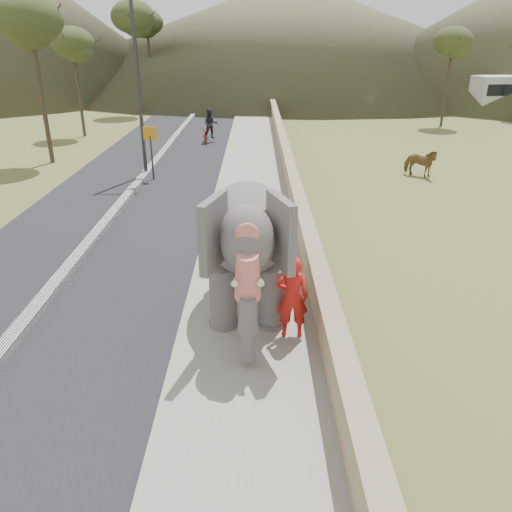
{
  "coord_description": "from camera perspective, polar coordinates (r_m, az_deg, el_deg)",
  "views": [
    {
      "loc": [
        0.19,
        -10.57,
        5.97
      ],
      "look_at": [
        0.2,
        -0.8,
        1.7
      ],
      "focal_mm": 35.0,
      "sensor_mm": 36.0,
      "label": 1
    }
  ],
  "objects": [
    {
      "name": "cow",
      "position": [
        24.81,
        18.22,
        10.08
      ],
      "size": [
        1.68,
        1.43,
        1.31
      ],
      "primitive_type": "imported",
      "rotation": [
        0.0,
        0.0,
        1.0
      ],
      "color": "brown",
      "rests_on": "ground"
    },
    {
      "name": "motorcyclist",
      "position": [
        31.85,
        -5.48,
        14.19
      ],
      "size": [
        1.23,
        1.84,
        2.04
      ],
      "color": "maroon",
      "rests_on": "ground"
    },
    {
      "name": "parapet",
      "position": [
        21.32,
        3.92,
        8.83
      ],
      "size": [
        0.3,
        120.0,
        1.1
      ],
      "primitive_type": "cube",
      "color": "tan",
      "rests_on": "ground"
    },
    {
      "name": "median",
      "position": [
        22.01,
        -13.81,
        7.49
      ],
      "size": [
        0.35,
        120.0,
        0.22
      ],
      "primitive_type": "cube",
      "color": "black",
      "rests_on": "ground"
    },
    {
      "name": "ground",
      "position": [
        12.14,
        -0.95,
        -5.85
      ],
      "size": [
        160.0,
        160.0,
        0.0
      ],
      "primitive_type": "plane",
      "color": "olive",
      "rests_on": "ground"
    },
    {
      "name": "walkway",
      "position": [
        21.4,
        -0.57,
        7.62
      ],
      "size": [
        3.0,
        120.0,
        0.15
      ],
      "primitive_type": "cube",
      "color": "#9E9687",
      "rests_on": "ground"
    },
    {
      "name": "trees",
      "position": [
        38.48,
        -3.67,
        20.65
      ],
      "size": [
        47.83,
        45.52,
        9.06
      ],
      "color": "#473828",
      "rests_on": "ground"
    },
    {
      "name": "hill_far",
      "position": [
        80.72,
        3.69,
        24.31
      ],
      "size": [
        80.0,
        80.0,
        14.0
      ],
      "primitive_type": "cone",
      "color": "brown",
      "rests_on": "ground"
    },
    {
      "name": "elephant_and_man",
      "position": [
        11.32,
        -0.92,
        1.31
      ],
      "size": [
        2.39,
        4.28,
        3.08
      ],
      "color": "slate",
      "rests_on": "ground"
    },
    {
      "name": "lamppost",
      "position": [
        23.75,
        -12.72,
        20.44
      ],
      "size": [
        1.76,
        0.36,
        8.0
      ],
      "color": "#2F3034",
      "rests_on": "ground"
    },
    {
      "name": "signboard",
      "position": [
        23.33,
        -11.93,
        12.44
      ],
      "size": [
        0.6,
        0.08,
        2.4
      ],
      "color": "#2D2D33",
      "rests_on": "ground"
    },
    {
      "name": "distant_car",
      "position": [
        50.11,
        24.49,
        15.6
      ],
      "size": [
        4.38,
        2.12,
        1.44
      ],
      "primitive_type": "imported",
      "rotation": [
        0.0,
        0.0,
        1.47
      ],
      "color": "silver",
      "rests_on": "ground"
    },
    {
      "name": "road",
      "position": [
        22.03,
        -13.79,
        7.25
      ],
      "size": [
        7.0,
        120.0,
        0.03
      ],
      "primitive_type": "cube",
      "color": "black",
      "rests_on": "ground"
    }
  ]
}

